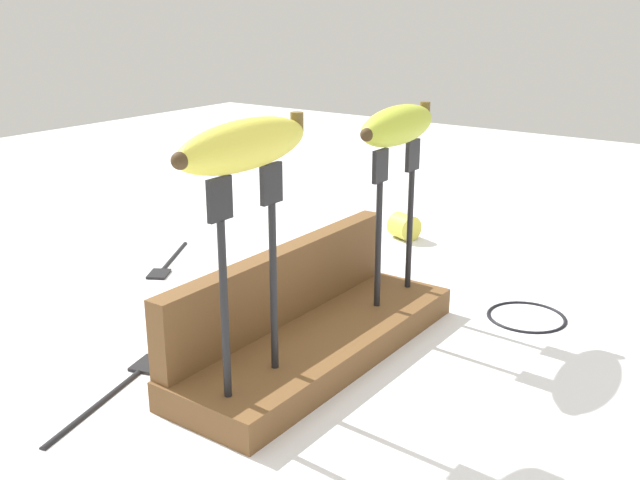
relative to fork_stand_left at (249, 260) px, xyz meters
name	(u,v)px	position (x,y,z in m)	size (l,w,h in m)	color
ground_plane	(320,355)	(0.13, 0.01, -0.15)	(3.00, 3.00, 0.00)	silver
wooden_board	(320,342)	(0.13, 0.01, -0.13)	(0.37, 0.12, 0.03)	brown
board_backstop	(283,284)	(0.13, 0.06, -0.08)	(0.36, 0.02, 0.08)	brown
fork_stand_left	(249,260)	(0.00, 0.00, 0.00)	(0.09, 0.01, 0.20)	black
fork_stand_right	(395,207)	(0.25, 0.00, -0.01)	(0.10, 0.01, 0.18)	black
banana_raised_left	(245,145)	(0.00, 0.00, 0.10)	(0.17, 0.04, 0.04)	#DBD147
banana_raised_right	(398,125)	(0.25, 0.00, 0.08)	(0.16, 0.05, 0.04)	#B2C138
fork_fallen_near	(166,264)	(0.23, 0.36, -0.14)	(0.14, 0.09, 0.01)	black
fork_fallen_far	(122,383)	(-0.04, 0.13, -0.14)	(0.18, 0.06, 0.01)	black
banana_chunk_near	(404,226)	(0.54, 0.15, -0.13)	(0.05, 0.05, 0.04)	#DBD147
wire_coil	(527,316)	(0.35, -0.13, -0.15)	(0.09, 0.09, 0.00)	black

